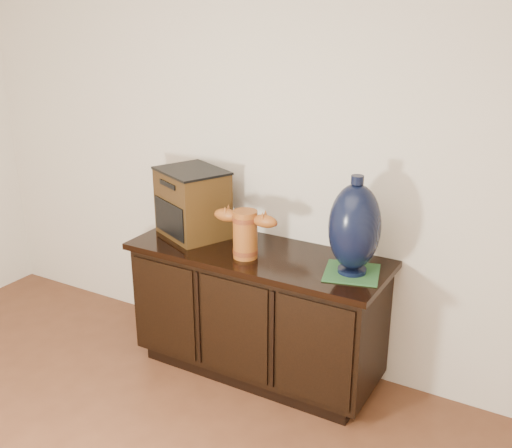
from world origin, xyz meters
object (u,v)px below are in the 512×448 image
Objects in this scene: lamp_base at (355,227)px; terracotta_vessel at (245,231)px; tv_radio at (192,203)px; spray_can at (230,220)px; sideboard at (257,312)px.

terracotta_vessel is at bearing -171.44° from lamp_base.
tv_radio reaches higher than spray_can.
spray_can is (0.17, 0.13, -0.12)m from tv_radio.
lamp_base is at bearing 21.67° from tv_radio.
sideboard is at bearing 179.28° from lamp_base.
terracotta_vessel is 0.59m from lamp_base.
tv_radio is at bearing 158.22° from terracotta_vessel.
terracotta_vessel is at bearing 7.07° from tv_radio.
terracotta_vessel is at bearing -45.72° from spray_can.
sideboard is at bearing 72.82° from terracotta_vessel.
lamp_base is at bearing 4.33° from terracotta_vessel.
lamp_base is (0.55, -0.01, 0.62)m from sideboard.
tv_radio is 1.02m from lamp_base.
terracotta_vessel is (-0.02, -0.09, 0.52)m from sideboard.
tv_radio is (-0.44, 0.14, 0.05)m from terracotta_vessel.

